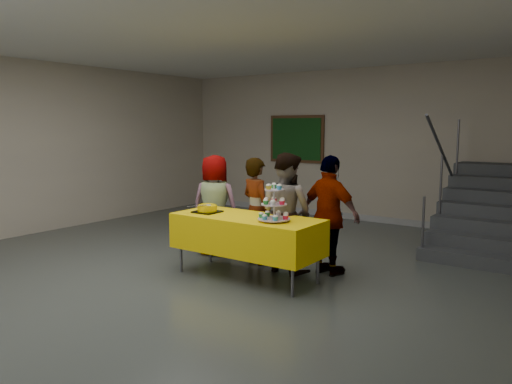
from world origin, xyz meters
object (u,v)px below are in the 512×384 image
Objects in this scene: schoolchild_a at (215,205)px; cupcake_stand at (274,207)px; bake_table at (247,233)px; staircase at (490,215)px; noticeboard at (297,139)px; schoolchild_d at (330,215)px; bear_cake at (207,208)px; schoolchild_b at (256,211)px; schoolchild_c at (286,212)px.

cupcake_stand is at bearing 137.42° from schoolchild_a.
staircase is at bearing 58.97° from bake_table.
noticeboard is (-2.35, 4.43, 0.66)m from cupcake_stand.
schoolchild_d reaches higher than schoolchild_a.
noticeboard is at bearing 106.62° from bear_cake.
bear_cake is at bearing 88.67° from schoolchild_b.
schoolchild_a is at bearing 148.16° from bake_table.
staircase reaches higher than schoolchild_a.
schoolchild_c is 0.64× the size of staircase.
cupcake_stand is 1.04m from bear_cake.
bear_cake is at bearing 46.51° from schoolchild_c.
schoolchild_c is 0.56m from schoolchild_d.
schoolchild_c is (0.82, 0.59, -0.06)m from bear_cake.
cupcake_stand is 0.34× the size of noticeboard.
bear_cake is 0.23× the size of schoolchild_c.
cupcake_stand is at bearing -0.53° from bear_cake.
schoolchild_a is 0.61× the size of staircase.
schoolchild_a is at bearing 154.12° from cupcake_stand.
schoolchild_c reaches higher than schoolchild_b.
schoolchild_c is at bearing -122.07° from staircase.
noticeboard reaches higher than cupcake_stand.
schoolchild_c is 4.47m from noticeboard.
noticeboard is at bearing 117.94° from cupcake_stand.
bake_table is 0.64m from bear_cake.
bear_cake is 0.76m from schoolchild_b.
bake_table is 1.30× the size of schoolchild_b.
bake_table is 4.22× the size of cupcake_stand.
noticeboard reaches higher than schoolchild_b.
staircase reaches higher than cupcake_stand.
schoolchild_d is at bearing -53.76° from noticeboard.
schoolchild_a is 0.95× the size of schoolchild_c.
schoolchild_d is (0.31, 0.80, -0.18)m from cupcake_stand.
schoolchild_b is at bearing -66.82° from noticeboard.
bake_table is 0.62m from schoolchild_c.
noticeboard is (-2.66, 3.63, 0.84)m from schoolchild_d.
bake_table is 0.72m from schoolchild_b.
noticeboard is (-1.32, 4.42, 0.77)m from bear_cake.
schoolchild_b is at bearing 136.90° from cupcake_stand.
noticeboard reaches higher than staircase.
schoolchild_a is 1.01× the size of schoolchild_b.
bear_cake is 0.88m from schoolchild_a.
schoolchild_c reaches higher than cupcake_stand.
schoolchild_a is at bearing 4.82° from schoolchild_c.
schoolchild_b is 1.07m from schoolchild_d.
schoolchild_c is at bearing 157.49° from schoolchild_a.
cupcake_stand reaches higher than bake_table.
bake_table is 1.45× the size of noticeboard.
cupcake_stand is at bearing -62.06° from noticeboard.
schoolchild_a reaches higher than schoolchild_b.
cupcake_stand is 1.24× the size of bear_cake.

